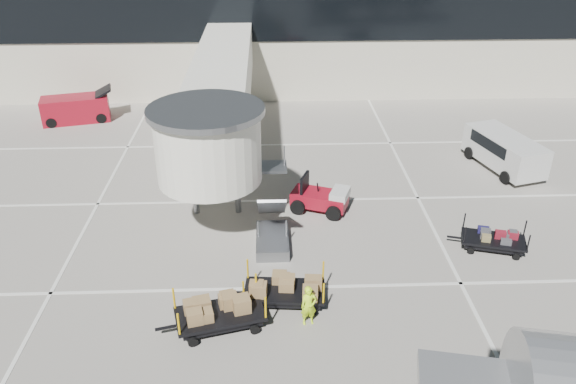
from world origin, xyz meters
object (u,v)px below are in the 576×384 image
(suitcase_cart, at_px, (492,240))
(box_cart_far, at_px, (224,312))
(baggage_tug, at_px, (321,198))
(ground_worker, at_px, (309,306))
(box_cart_near, at_px, (282,291))
(belt_loader, at_px, (76,109))
(minivan, at_px, (503,148))

(suitcase_cart, bearing_deg, box_cart_far, -142.28)
(suitcase_cart, height_order, box_cart_far, box_cart_far)
(baggage_tug, bearing_deg, ground_worker, -77.35)
(suitcase_cart, xyz_separation_m, box_cart_near, (-9.13, -3.27, 0.13))
(box_cart_near, height_order, belt_loader, belt_loader)
(baggage_tug, distance_m, box_cart_near, 7.24)
(suitcase_cart, height_order, box_cart_near, box_cart_near)
(ground_worker, bearing_deg, baggage_tug, 70.68)
(minivan, relative_size, belt_loader, 1.11)
(baggage_tug, bearing_deg, box_cart_near, -85.68)
(belt_loader, bearing_deg, minivan, -31.30)
(baggage_tug, xyz_separation_m, suitcase_cart, (7.06, -3.67, -0.20))
(baggage_tug, height_order, box_cart_far, baggage_tug)
(baggage_tug, bearing_deg, minivan, 43.72)
(suitcase_cart, bearing_deg, box_cart_near, -144.14)
(box_cart_far, distance_m, minivan, 19.23)
(suitcase_cart, xyz_separation_m, ground_worker, (-8.24, -4.40, 0.35))
(box_cart_far, bearing_deg, baggage_tug, 48.57)
(minivan, bearing_deg, box_cart_near, -153.55)
(baggage_tug, height_order, minivan, minivan)
(box_cart_near, relative_size, belt_loader, 0.77)
(suitcase_cart, relative_size, box_cart_near, 0.88)
(suitcase_cart, height_order, ground_worker, ground_worker)
(suitcase_cart, height_order, belt_loader, belt_loader)
(box_cart_far, height_order, ground_worker, ground_worker)
(ground_worker, bearing_deg, box_cart_near, 117.35)
(suitcase_cart, distance_m, ground_worker, 9.34)
(baggage_tug, bearing_deg, box_cart_far, -96.21)
(baggage_tug, xyz_separation_m, ground_worker, (-1.18, -8.06, 0.15))
(box_cart_far, relative_size, minivan, 0.73)
(suitcase_cart, xyz_separation_m, box_cart_far, (-11.21, -4.43, 0.17))
(box_cart_near, bearing_deg, box_cart_far, -145.85)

